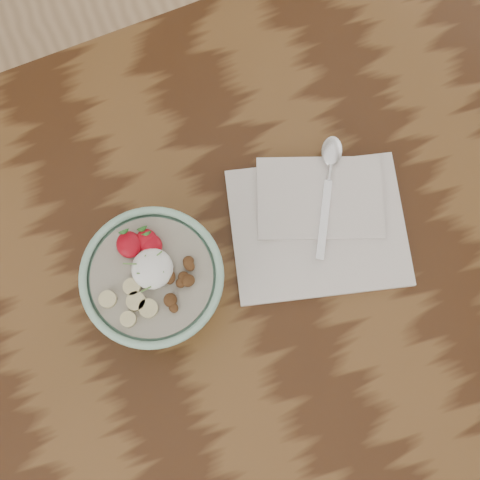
# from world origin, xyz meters

# --- Properties ---
(table) EXTENTS (1.60, 0.90, 0.75)m
(table) POSITION_xyz_m (0.00, 0.00, 0.66)
(table) COLOR #381E0E
(table) RESTS_ON ground
(breakfast_bowl) EXTENTS (0.18, 0.18, 0.12)m
(breakfast_bowl) POSITION_xyz_m (0.06, 0.06, 0.81)
(breakfast_bowl) COLOR #90C2A9
(breakfast_bowl) RESTS_ON table
(napkin) EXTENTS (0.28, 0.25, 0.01)m
(napkin) POSITION_xyz_m (0.29, 0.06, 0.76)
(napkin) COLOR silver
(napkin) RESTS_ON table
(spoon) EXTENTS (0.11, 0.16, 0.01)m
(spoon) POSITION_xyz_m (0.34, 0.13, 0.77)
(spoon) COLOR silver
(spoon) RESTS_ON napkin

